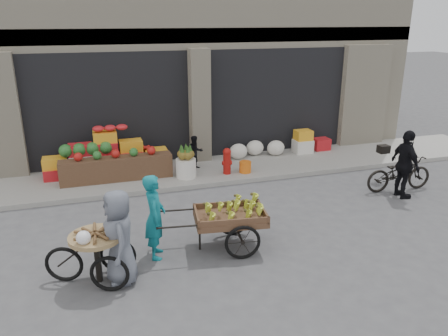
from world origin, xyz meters
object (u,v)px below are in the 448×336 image
object	(u,v)px
fire_hydrant	(227,160)
banana_cart	(228,215)
seated_person	(195,152)
bicycle	(399,173)
pineapple_bin	(186,168)
cyclist	(405,165)
tricycle_cart	(96,250)
orange_bucket	(245,167)
vendor_grey	(119,237)
vendor_woman	(155,217)

from	to	relation	value
fire_hydrant	banana_cart	xyz separation A→B (m)	(-1.14, -3.56, 0.16)
seated_person	bicycle	xyz separation A→B (m)	(4.46, -2.77, -0.13)
pineapple_bin	cyclist	size ratio (longest dim) A/B	0.32
tricycle_cart	bicycle	distance (m)	7.47
tricycle_cart	fire_hydrant	bearing A→B (deg)	66.28
orange_bucket	vendor_grey	size ratio (longest dim) A/B	0.20
fire_hydrant	seated_person	distance (m)	0.96
banana_cart	vendor_grey	bearing A→B (deg)	-156.96
vendor_woman	banana_cart	bearing A→B (deg)	-83.65
fire_hydrant	vendor_woman	bearing A→B (deg)	-125.19
tricycle_cart	vendor_grey	world-z (taller)	vendor_grey
cyclist	seated_person	bearing A→B (deg)	57.07
banana_cart	cyclist	xyz separation A→B (m)	(4.70, 1.04, 0.15)
vendor_woman	fire_hydrant	bearing A→B (deg)	-24.94
vendor_grey	fire_hydrant	bearing A→B (deg)	140.00
seated_person	banana_cart	bearing A→B (deg)	-105.98
fire_hydrant	bicycle	size ratio (longest dim) A/B	0.41
fire_hydrant	orange_bucket	world-z (taller)	fire_hydrant
orange_bucket	seated_person	size ratio (longest dim) A/B	0.34
orange_bucket	vendor_woman	bearing A→B (deg)	-130.74
vendor_woman	tricycle_cart	world-z (taller)	vendor_woman
bicycle	cyclist	world-z (taller)	cyclist
orange_bucket	banana_cart	world-z (taller)	banana_cart
vendor_grey	cyclist	distance (m)	6.85
seated_person	cyclist	xyz separation A→B (m)	(4.26, -3.17, 0.23)
pineapple_bin	seated_person	distance (m)	0.75
vendor_grey	orange_bucket	bearing A→B (deg)	135.46
cyclist	vendor_grey	bearing A→B (deg)	106.98
fire_hydrant	cyclist	bearing A→B (deg)	-35.33
pineapple_bin	bicycle	xyz separation A→B (m)	(4.86, -2.17, 0.08)
banana_cart	vendor_woman	bearing A→B (deg)	-175.84
banana_cart	pineapple_bin	bearing A→B (deg)	97.40
banana_cart	vendor_grey	world-z (taller)	vendor_grey
orange_bucket	cyclist	bearing A→B (deg)	-38.95
orange_bucket	cyclist	xyz separation A→B (m)	(3.06, -2.47, 0.55)
seated_person	cyclist	bearing A→B (deg)	-46.68
seated_person	vendor_grey	size ratio (longest dim) A/B	0.59
seated_person	tricycle_cart	world-z (taller)	seated_person
bicycle	vendor_grey	bearing A→B (deg)	109.74
fire_hydrant	seated_person	world-z (taller)	seated_person
pineapple_bin	tricycle_cart	bearing A→B (deg)	-120.44
orange_bucket	bicycle	xyz separation A→B (m)	(3.26, -2.07, 0.18)
vendor_woman	bicycle	world-z (taller)	vendor_woman
banana_cart	vendor_grey	distance (m)	2.04
bicycle	cyclist	size ratio (longest dim) A/B	1.05
orange_bucket	vendor_grey	world-z (taller)	vendor_grey
pineapple_bin	vendor_woman	distance (m)	3.80
pineapple_bin	orange_bucket	distance (m)	1.61
pineapple_bin	fire_hydrant	bearing A→B (deg)	-2.60
seated_person	vendor_woman	distance (m)	4.49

